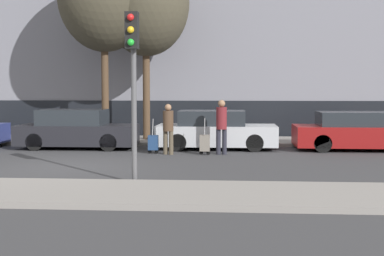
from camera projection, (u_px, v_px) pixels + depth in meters
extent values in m
plane|color=#38383A|center=(64.00, 167.00, 14.47)|extent=(80.00, 80.00, 0.00)
cube|color=gray|center=(6.00, 191.00, 10.74)|extent=(28.00, 2.50, 0.12)
cube|color=gray|center=(118.00, 140.00, 21.43)|extent=(28.00, 3.00, 0.12)
cube|color=slate|center=(133.00, 19.00, 24.57)|extent=(28.00, 2.70, 10.68)
cube|color=black|center=(128.00, 119.00, 23.55)|extent=(27.44, 0.06, 1.60)
cube|color=black|center=(78.00, 135.00, 18.97)|extent=(4.14, 1.73, 0.70)
cube|color=#23282D|center=(73.00, 117.00, 18.93)|extent=(2.28, 1.53, 0.55)
cylinder|color=black|center=(108.00, 142.00, 18.11)|extent=(0.60, 0.18, 0.60)
cylinder|color=black|center=(118.00, 138.00, 19.66)|extent=(0.60, 0.18, 0.60)
cylinder|color=black|center=(35.00, 142.00, 18.30)|extent=(0.60, 0.18, 0.60)
cylinder|color=black|center=(50.00, 138.00, 19.85)|extent=(0.60, 0.18, 0.60)
cube|color=#B7BABF|center=(217.00, 135.00, 18.82)|extent=(4.18, 1.82, 0.70)
cube|color=#23282D|center=(212.00, 118.00, 18.79)|extent=(2.30, 1.61, 0.51)
cylinder|color=black|center=(255.00, 143.00, 17.92)|extent=(0.60, 0.18, 0.60)
cylinder|color=black|center=(253.00, 138.00, 19.56)|extent=(0.60, 0.18, 0.60)
cylinder|color=black|center=(178.00, 142.00, 18.11)|extent=(0.60, 0.18, 0.60)
cylinder|color=black|center=(182.00, 138.00, 19.75)|extent=(0.60, 0.18, 0.60)
cube|color=maroon|center=(359.00, 136.00, 18.46)|extent=(4.39, 1.87, 0.70)
cube|color=#23282D|center=(354.00, 119.00, 18.43)|extent=(2.41, 1.64, 0.48)
cylinder|color=black|center=(323.00, 144.00, 17.74)|extent=(0.60, 0.18, 0.60)
cylinder|color=black|center=(315.00, 139.00, 19.42)|extent=(0.60, 0.18, 0.60)
cylinder|color=#4C4233|center=(165.00, 143.00, 17.28)|extent=(0.15, 0.15, 0.76)
cylinder|color=#4C4233|center=(171.00, 143.00, 17.20)|extent=(0.15, 0.15, 0.76)
cylinder|color=#473323|center=(168.00, 121.00, 17.19)|extent=(0.34, 0.34, 0.66)
sphere|color=#936B4C|center=(168.00, 107.00, 17.16)|extent=(0.21, 0.21, 0.21)
cube|color=navy|center=(153.00, 143.00, 17.46)|extent=(0.32, 0.24, 0.48)
cylinder|color=black|center=(150.00, 152.00, 17.49)|extent=(0.12, 0.03, 0.12)
cylinder|color=black|center=(157.00, 152.00, 17.48)|extent=(0.12, 0.03, 0.12)
cylinder|color=gray|center=(153.00, 127.00, 17.35)|extent=(0.02, 0.19, 0.53)
cylinder|color=#23232D|center=(218.00, 142.00, 17.22)|extent=(0.15, 0.15, 0.82)
cylinder|color=#23232D|center=(224.00, 142.00, 17.26)|extent=(0.15, 0.15, 0.82)
cylinder|color=maroon|center=(222.00, 118.00, 17.18)|extent=(0.34, 0.34, 0.71)
sphere|color=#936B4C|center=(222.00, 104.00, 17.15)|extent=(0.23, 0.23, 0.23)
cube|color=slate|center=(205.00, 143.00, 17.14)|extent=(0.32, 0.24, 0.52)
cylinder|color=black|center=(201.00, 153.00, 17.18)|extent=(0.12, 0.03, 0.12)
cylinder|color=black|center=(208.00, 153.00, 17.16)|extent=(0.12, 0.03, 0.12)
cylinder|color=gray|center=(205.00, 126.00, 17.03)|extent=(0.02, 0.19, 0.53)
cylinder|color=#515154|center=(134.00, 99.00, 11.93)|extent=(0.12, 0.12, 3.79)
cube|color=black|center=(132.00, 30.00, 11.64)|extent=(0.28, 0.24, 0.80)
sphere|color=red|center=(130.00, 17.00, 11.47)|extent=(0.15, 0.15, 0.15)
sphere|color=gold|center=(131.00, 30.00, 11.49)|extent=(0.15, 0.15, 0.15)
sphere|color=green|center=(131.00, 42.00, 11.51)|extent=(0.15, 0.15, 0.15)
cylinder|color=#4C3826|center=(146.00, 91.00, 21.13)|extent=(0.28, 0.28, 3.80)
ellipsoid|color=#423D2D|center=(146.00, 3.00, 20.87)|extent=(3.42, 3.42, 4.18)
cylinder|color=#4C3826|center=(105.00, 89.00, 20.81)|extent=(0.28, 0.28, 3.97)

